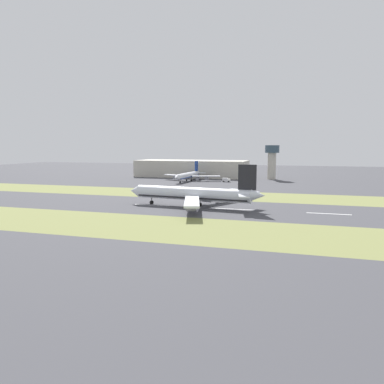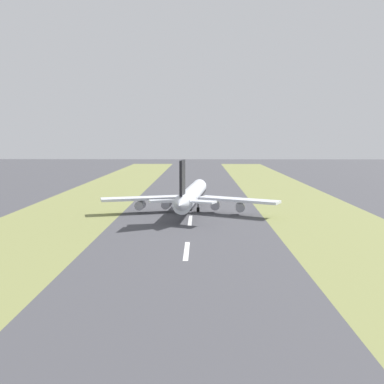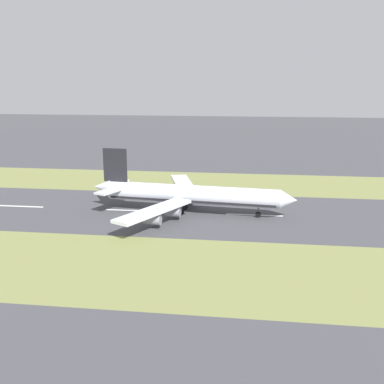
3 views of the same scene
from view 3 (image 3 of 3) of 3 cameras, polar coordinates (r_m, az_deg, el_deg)
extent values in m
plane|color=#424247|center=(146.32, -1.21, -2.60)|extent=(800.00, 800.00, 0.00)
cube|color=olive|center=(189.50, 0.81, 1.27)|extent=(40.00, 600.00, 0.01)
cube|color=olive|center=(104.69, -4.93, -9.60)|extent=(40.00, 600.00, 0.01)
cube|color=silver|center=(164.43, -21.21, -1.69)|extent=(1.20, 18.00, 0.01)
cube|color=silver|center=(149.68, -7.61, -2.34)|extent=(1.20, 18.00, 0.01)
cube|color=silver|center=(144.81, 7.90, -2.91)|extent=(1.20, 18.00, 0.01)
cylinder|color=silver|center=(144.00, 0.00, -0.31)|extent=(11.46, 56.32, 6.00)
cone|color=silver|center=(140.54, 12.21, -1.00)|extent=(6.34, 5.55, 5.88)
cone|color=silver|center=(153.58, -11.34, 0.63)|extent=(5.66, 6.47, 5.10)
cube|color=black|center=(144.42, 0.00, -0.94)|extent=(10.94, 54.06, 0.70)
cube|color=silver|center=(162.39, -1.09, 1.02)|extent=(29.52, 13.93, 0.90)
cube|color=silver|center=(129.83, -4.85, -2.38)|extent=(28.48, 18.76, 0.90)
cylinder|color=#93939E|center=(154.21, -0.70, -0.62)|extent=(3.65, 5.09, 3.20)
cylinder|color=#93939E|center=(163.50, -1.14, 0.22)|extent=(3.65, 5.09, 3.20)
cylinder|color=#93939E|center=(137.43, -2.47, -2.48)|extent=(3.65, 5.09, 3.20)
cylinder|color=#93939E|center=(130.17, -5.01, -3.47)|extent=(3.65, 5.09, 3.20)
cube|color=black|center=(150.03, -9.74, 3.40)|extent=(1.58, 8.04, 11.00)
cube|color=silver|center=(156.52, -8.86, 1.07)|extent=(10.71, 6.44, 0.60)
cube|color=silver|center=(146.66, -10.44, 0.12)|extent=(10.93, 8.04, 0.60)
cylinder|color=#59595E|center=(141.88, 8.41, -2.23)|extent=(0.50, 0.50, 3.20)
cylinder|color=black|center=(142.34, 8.39, -2.85)|extent=(1.07, 1.88, 1.80)
cylinder|color=#59595E|center=(148.07, -0.91, -1.39)|extent=(0.50, 0.50, 3.20)
cylinder|color=black|center=(148.50, -0.90, -1.98)|extent=(1.07, 1.88, 1.80)
cylinder|color=#59595E|center=(143.22, -1.40, -1.93)|extent=(0.50, 0.50, 3.20)
cylinder|color=black|center=(143.66, -1.40, -2.54)|extent=(1.07, 1.88, 1.80)
camera|label=1|loc=(310.54, -5.35, 11.43)|focal=35.00mm
camera|label=2|loc=(228.69, -46.43, 6.04)|focal=42.00mm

